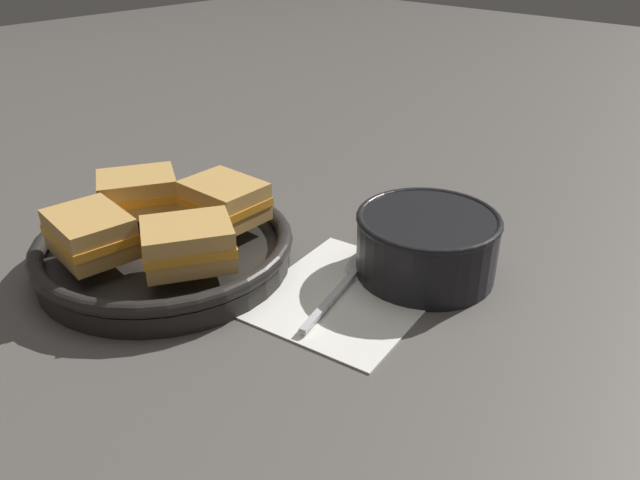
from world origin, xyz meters
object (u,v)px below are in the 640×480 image
(sandwich_near_left, at_px, (188,244))
(sandwich_near_right, at_px, (224,200))
(sandwich_far_right, at_px, (90,234))
(spoon, at_px, (355,272))
(sandwich_far_left, at_px, (138,193))
(soup_bowl, at_px, (427,241))
(skillet, at_px, (165,250))

(sandwich_near_left, distance_m, sandwich_near_right, 0.11)
(sandwich_near_left, height_order, sandwich_far_right, same)
(spoon, relative_size, sandwich_far_right, 1.75)
(spoon, xyz_separation_m, sandwich_far_left, (-0.11, 0.26, 0.06))
(sandwich_near_left, bearing_deg, sandwich_far_right, 120.68)
(soup_bowl, xyz_separation_m, skillet, (-0.19, 0.23, -0.02))
(soup_bowl, height_order, sandwich_near_left, sandwich_near_left)
(soup_bowl, relative_size, sandwich_far_left, 1.38)
(sandwich_far_right, bearing_deg, sandwich_near_right, -14.32)
(soup_bowl, distance_m, skillet, 0.30)
(soup_bowl, height_order, sandwich_far_left, sandwich_far_left)
(sandwich_near_right, bearing_deg, sandwich_far_right, 165.68)
(spoon, height_order, skillet, skillet)
(soup_bowl, relative_size, sandwich_far_right, 1.59)
(soup_bowl, xyz_separation_m, sandwich_far_right, (-0.27, 0.25, 0.02))
(soup_bowl, relative_size, sandwich_near_left, 1.37)
(skillet, height_order, sandwich_near_left, sandwich_near_left)
(sandwich_near_right, height_order, sandwich_far_left, same)
(skillet, bearing_deg, soup_bowl, -50.81)
(soup_bowl, bearing_deg, skillet, 129.19)
(sandwich_near_right, xyz_separation_m, sandwich_far_right, (-0.15, 0.04, 0.00))
(sandwich_near_right, xyz_separation_m, sandwich_far_left, (-0.06, 0.10, 0.00))
(spoon, relative_size, sandwich_far_left, 1.52)
(soup_bowl, relative_size, spoon, 0.91)
(soup_bowl, distance_m, sandwich_far_right, 0.37)
(spoon, relative_size, skillet, 0.60)
(spoon, bearing_deg, sandwich_far_right, 119.87)
(soup_bowl, height_order, skillet, soup_bowl)
(spoon, xyz_separation_m, sandwich_far_right, (-0.20, 0.20, 0.06))
(spoon, distance_m, sandwich_near_left, 0.19)
(skillet, xyz_separation_m, sandwich_far_right, (-0.08, 0.02, 0.04))
(sandwich_near_left, bearing_deg, sandwich_near_right, 30.68)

